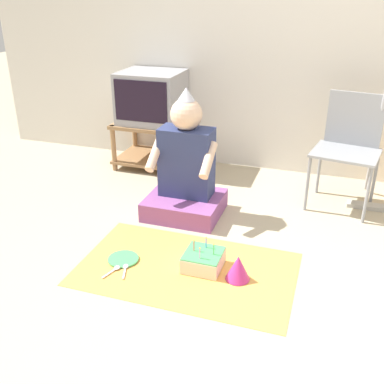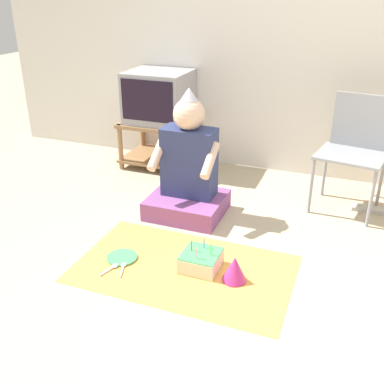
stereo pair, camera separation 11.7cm
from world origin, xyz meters
name	(u,v)px [view 1 (the left image)]	position (x,y,z in m)	size (l,w,h in m)	color
ground_plane	(293,323)	(0.00, 0.00, 0.00)	(16.00, 16.00, 0.00)	tan
wall_back	(341,23)	(0.00, 2.06, 1.27)	(6.40, 0.06, 2.55)	silver
tv_stand	(153,140)	(-1.50, 1.78, 0.25)	(0.65, 0.51, 0.42)	#997047
tv	(152,97)	(-1.50, 1.78, 0.64)	(0.53, 0.48, 0.45)	#99999E
folding_chair	(349,142)	(0.18, 1.51, 0.49)	(0.52, 0.47, 0.84)	gray
dust_mop	(373,164)	(0.37, 1.56, 0.33)	(0.28, 0.36, 1.15)	#B2ADA3
person_seated	(186,173)	(-0.91, 0.97, 0.32)	(0.53, 0.47, 0.93)	#8C4C8C
party_cloth	(186,269)	(-0.66, 0.28, 0.00)	(1.28, 0.77, 0.01)	#EFA84C
birthday_cake	(203,260)	(-0.57, 0.32, 0.06)	(0.22, 0.22, 0.17)	#F4E0C6
party_hat_blue	(238,268)	(-0.35, 0.27, 0.08)	(0.14, 0.14, 0.15)	#CC338C
paper_plate	(123,259)	(-1.06, 0.24, 0.01)	(0.19, 0.19, 0.01)	#4CB266
plastic_spoon_near	(125,268)	(-1.01, 0.16, 0.01)	(0.06, 0.14, 0.01)	white
plastic_spoon_far	(115,269)	(-1.06, 0.13, 0.01)	(0.06, 0.14, 0.01)	white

